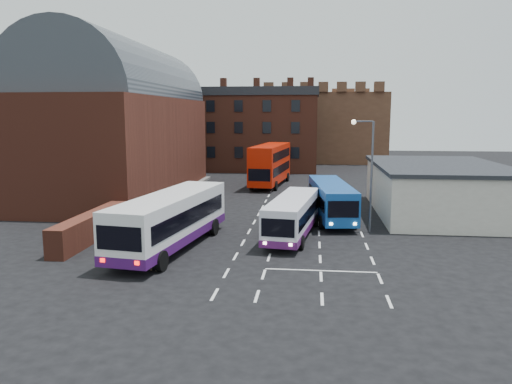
# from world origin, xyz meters

# --- Properties ---
(ground) EXTENTS (180.00, 180.00, 0.00)m
(ground) POSITION_xyz_m (0.00, 0.00, 0.00)
(ground) COLOR black
(railway_station) EXTENTS (12.00, 28.00, 16.00)m
(railway_station) POSITION_xyz_m (-15.50, 21.00, 7.64)
(railway_station) COLOR #602B1E
(railway_station) RESTS_ON ground
(forecourt_wall) EXTENTS (1.20, 10.00, 1.80)m
(forecourt_wall) POSITION_xyz_m (-10.20, 2.00, 0.90)
(forecourt_wall) COLOR #602B1E
(forecourt_wall) RESTS_ON ground
(cream_building) EXTENTS (10.40, 16.40, 4.25)m
(cream_building) POSITION_xyz_m (15.00, 14.00, 2.16)
(cream_building) COLOR beige
(cream_building) RESTS_ON ground
(brick_terrace) EXTENTS (22.00, 10.00, 11.00)m
(brick_terrace) POSITION_xyz_m (-6.00, 46.00, 5.50)
(brick_terrace) COLOR brown
(brick_terrace) RESTS_ON ground
(castle_keep) EXTENTS (22.00, 22.00, 12.00)m
(castle_keep) POSITION_xyz_m (6.00, 66.00, 6.00)
(castle_keep) COLOR brown
(castle_keep) RESTS_ON ground
(bus_white_outbound) EXTENTS (4.62, 12.83, 3.42)m
(bus_white_outbound) POSITION_xyz_m (-4.27, 0.54, 2.02)
(bus_white_outbound) COLOR white
(bus_white_outbound) RESTS_ON ground
(bus_white_inbound) EXTENTS (3.62, 10.25, 2.74)m
(bus_white_inbound) POSITION_xyz_m (3.17, 4.44, 1.62)
(bus_white_inbound) COLOR white
(bus_white_inbound) RESTS_ON ground
(bus_blue) EXTENTS (3.70, 10.96, 2.93)m
(bus_blue) POSITION_xyz_m (6.00, 10.51, 1.73)
(bus_blue) COLOR #144A9A
(bus_blue) RESTS_ON ground
(bus_red_double) EXTENTS (4.08, 12.25, 4.81)m
(bus_red_double) POSITION_xyz_m (-0.47, 29.12, 2.55)
(bus_red_double) COLOR red
(bus_red_double) RESTS_ON ground
(street_lamp) EXTENTS (1.57, 0.68, 8.00)m
(street_lamp) POSITION_xyz_m (8.34, 6.42, 4.83)
(street_lamp) COLOR #4F525A
(street_lamp) RESTS_ON ground
(pedestrian_red) EXTENTS (0.57, 0.44, 1.40)m
(pedestrian_red) POSITION_xyz_m (-6.23, -2.72, 0.70)
(pedestrian_red) COLOR maroon
(pedestrian_red) RESTS_ON ground
(pedestrian_beige) EXTENTS (0.71, 0.58, 1.38)m
(pedestrian_beige) POSITION_xyz_m (-4.03, -3.90, 0.69)
(pedestrian_beige) COLOR tan
(pedestrian_beige) RESTS_ON ground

